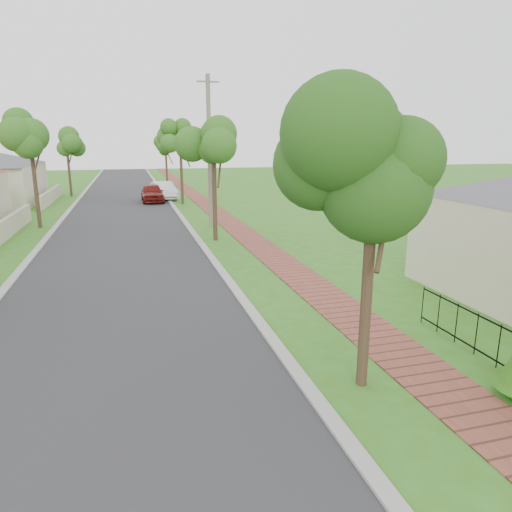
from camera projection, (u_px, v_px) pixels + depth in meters
name	position (u px, v px, depth m)	size (l,w,h in m)	color
ground	(307.00, 445.00, 7.32)	(160.00, 160.00, 0.00)	#3B6919
road	(122.00, 230.00, 25.24)	(7.00, 120.00, 0.02)	#28282B
kerb_right	(188.00, 227.00, 26.18)	(0.30, 120.00, 0.10)	#9E9E99
kerb_left	(51.00, 233.00, 24.29)	(0.30, 120.00, 0.10)	#9E9E99
sidewalk	(232.00, 225.00, 26.86)	(1.50, 120.00, 0.03)	brown
street_trees	(120.00, 145.00, 30.56)	(10.70, 37.65, 5.89)	#382619
parked_car_red	(152.00, 193.00, 36.84)	(1.71, 4.25, 1.45)	maroon
parked_car_white	(163.00, 191.00, 38.56)	(1.54, 4.42, 1.46)	white
near_tree	(375.00, 166.00, 8.13)	(2.11, 2.11, 5.42)	#382619
utility_pole	(209.00, 152.00, 25.34)	(1.20, 0.24, 8.28)	#786B5E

